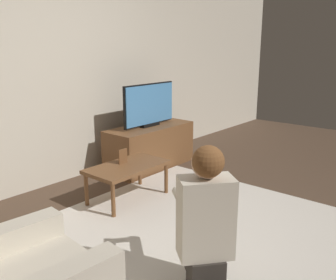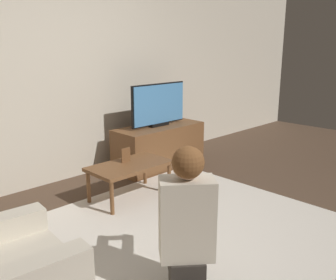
% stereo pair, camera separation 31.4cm
% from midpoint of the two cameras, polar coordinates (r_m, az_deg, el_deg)
% --- Properties ---
extents(ground_plane, '(10.00, 10.00, 0.00)m').
position_cam_midpoint_polar(ground_plane, '(3.27, 4.37, -14.39)').
color(ground_plane, brown).
extents(wall_back, '(10.00, 0.06, 2.60)m').
position_cam_midpoint_polar(wall_back, '(4.39, -14.97, 10.35)').
color(wall_back, beige).
rests_on(wall_back, ground_plane).
extents(rug, '(2.76, 2.38, 0.02)m').
position_cam_midpoint_polar(rug, '(3.27, 4.37, -14.27)').
color(rug, silver).
rests_on(rug, ground_plane).
extents(tv_stand, '(1.22, 0.50, 0.55)m').
position_cam_midpoint_polar(tv_stand, '(4.89, 0.47, -0.99)').
color(tv_stand, brown).
rests_on(tv_stand, ground_plane).
extents(tv, '(0.87, 0.08, 0.55)m').
position_cam_midpoint_polar(tv, '(4.78, 0.45, 5.40)').
color(tv, black).
rests_on(tv, tv_stand).
extents(coffee_table, '(0.83, 0.47, 0.38)m').
position_cam_midpoint_polar(coffee_table, '(3.86, -3.54, -4.33)').
color(coffee_table, brown).
rests_on(coffee_table, ground_plane).
extents(person_kneeling, '(0.70, 0.77, 0.98)m').
position_cam_midpoint_polar(person_kneeling, '(2.37, 6.81, -12.61)').
color(person_kneeling, '#332D28').
rests_on(person_kneeling, rug).
extents(picture_frame, '(0.11, 0.01, 0.15)m').
position_cam_midpoint_polar(picture_frame, '(3.89, -4.17, -2.33)').
color(picture_frame, brown).
rests_on(picture_frame, coffee_table).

